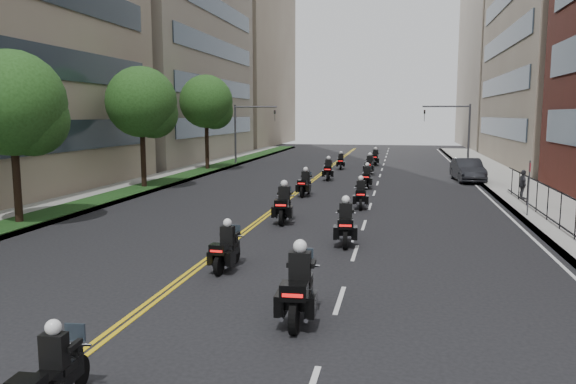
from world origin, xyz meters
name	(u,v)px	position (x,y,z in m)	size (l,w,h in m)	color
ground	(133,378)	(0.00, 0.00, 0.00)	(160.00, 160.00, 0.00)	black
sidewalk_right	(530,196)	(12.00, 25.00, 0.07)	(4.00, 90.00, 0.15)	gray
sidewalk_left	(140,186)	(-12.00, 25.00, 0.07)	(4.00, 90.00, 0.15)	gray
grass_strip	(151,185)	(-11.20, 25.00, 0.17)	(2.00, 90.00, 0.04)	black
building_right_far	(522,56)	(21.50, 78.00, 13.00)	(15.00, 28.00, 26.00)	gray
building_left_far	(229,61)	(-22.00, 78.00, 13.00)	(16.00, 28.00, 26.00)	gray
street_trees	(98,106)	(-11.05, 18.61, 5.13)	(4.40, 38.40, 7.98)	black
traffic_signal_right	(458,126)	(9.54, 42.00, 3.70)	(4.09, 0.20, 5.60)	#3F3F44
traffic_signal_left	(245,125)	(-9.54, 42.00, 3.70)	(4.09, 0.20, 5.60)	#3F3F44
motorcycle_0	(52,378)	(-0.68, -1.38, 0.60)	(0.52, 2.06, 1.52)	black
motorcycle_1	(299,289)	(2.43, 3.38, 0.74)	(0.60, 2.54, 1.88)	black
motorcycle_2	(226,250)	(-0.49, 7.18, 0.62)	(0.50, 2.12, 1.57)	black
motorcycle_3	(345,225)	(2.75, 11.25, 0.71)	(0.65, 2.42, 1.78)	black
motorcycle_4	(284,206)	(-0.30, 14.93, 0.74)	(0.67, 2.53, 1.86)	black
motorcycle_5	(361,195)	(2.75, 19.38, 0.65)	(0.57, 2.23, 1.65)	black
motorcycle_6	(305,185)	(-0.71, 23.07, 0.67)	(0.56, 2.29, 1.69)	black
motorcycle_7	(367,178)	(2.62, 27.21, 0.65)	(0.52, 2.24, 1.66)	black
motorcycle_8	(328,171)	(-0.38, 31.27, 0.69)	(0.60, 2.36, 1.74)	black
motorcycle_9	(369,166)	(2.35, 35.59, 0.69)	(0.61, 2.36, 1.74)	black
motorcycle_10	(341,162)	(-0.33, 39.63, 0.62)	(0.55, 2.12, 1.56)	black
motorcycle_11	(375,158)	(2.46, 43.58, 0.68)	(0.55, 2.33, 1.72)	black
parked_sedan	(468,170)	(9.40, 32.40, 0.81)	(1.71, 4.90, 1.62)	black
pedestrian_c	(523,184)	(11.22, 23.18, 0.95)	(0.94, 0.39, 1.60)	#39383F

